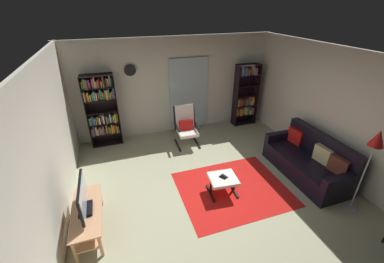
% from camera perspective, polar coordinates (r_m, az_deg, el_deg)
% --- Properties ---
extents(ground_plane, '(7.02, 7.02, 0.00)m').
position_cam_1_polar(ground_plane, '(5.04, 5.43, -13.76)').
color(ground_plane, '#A8A885').
extents(wall_back, '(5.60, 0.06, 2.60)m').
position_cam_1_polar(wall_back, '(6.82, -4.00, 10.45)').
color(wall_back, beige).
rests_on(wall_back, ground).
extents(wall_left, '(0.06, 6.00, 2.60)m').
position_cam_1_polar(wall_left, '(4.10, -30.90, -6.40)').
color(wall_left, beige).
rests_on(wall_left, ground).
extents(wall_right, '(0.06, 6.00, 2.60)m').
position_cam_1_polar(wall_right, '(5.88, 30.98, 3.47)').
color(wall_right, beige).
rests_on(wall_right, ground).
extents(glass_door_panel, '(1.10, 0.01, 2.00)m').
position_cam_1_polar(glass_door_panel, '(6.94, -0.75, 8.65)').
color(glass_door_panel, silver).
extents(area_rug, '(2.12, 1.75, 0.01)m').
position_cam_1_polar(area_rug, '(5.14, 9.43, -13.01)').
color(area_rug, red).
rests_on(area_rug, ground).
extents(tv_stand, '(0.45, 1.18, 0.46)m').
position_cam_1_polar(tv_stand, '(4.46, -23.04, -17.90)').
color(tv_stand, tan).
rests_on(tv_stand, ground).
extents(television, '(0.20, 0.81, 0.52)m').
position_cam_1_polar(television, '(4.21, -24.02, -14.05)').
color(television, black).
rests_on(television, tv_stand).
extents(bookshelf_near_tv, '(0.76, 0.30, 1.85)m').
position_cam_1_polar(bookshelf_near_tv, '(6.50, -20.24, 5.11)').
color(bookshelf_near_tv, black).
rests_on(bookshelf_near_tv, ground).
extents(bookshelf_near_sofa, '(0.69, 0.30, 1.81)m').
position_cam_1_polar(bookshelf_near_sofa, '(7.47, 12.25, 8.29)').
color(bookshelf_near_sofa, black).
rests_on(bookshelf_near_sofa, ground).
extents(leather_sofa, '(0.86, 1.89, 0.89)m').
position_cam_1_polar(leather_sofa, '(5.85, 25.58, -6.27)').
color(leather_sofa, black).
rests_on(leather_sofa, ground).
extents(lounge_armchair, '(0.58, 0.67, 1.02)m').
position_cam_1_polar(lounge_armchair, '(6.33, -1.42, 1.60)').
color(lounge_armchair, black).
rests_on(lounge_armchair, ground).
extents(ottoman, '(0.56, 0.53, 0.36)m').
position_cam_1_polar(ottoman, '(4.85, 7.21, -11.18)').
color(ottoman, white).
rests_on(ottoman, ground).
extents(tv_remote, '(0.09, 0.15, 0.02)m').
position_cam_1_polar(tv_remote, '(4.84, 7.60, -10.24)').
color(tv_remote, black).
rests_on(tv_remote, ottoman).
extents(cell_phone, '(0.14, 0.15, 0.01)m').
position_cam_1_polar(cell_phone, '(4.81, 7.16, -10.56)').
color(cell_phone, black).
rests_on(cell_phone, ottoman).
extents(floor_lamp_by_sofa, '(0.23, 0.23, 1.61)m').
position_cam_1_polar(floor_lamp_by_sofa, '(4.83, 36.86, -2.58)').
color(floor_lamp_by_sofa, '#A5A5AD').
rests_on(floor_lamp_by_sofa, ground).
extents(wall_clock, '(0.29, 0.03, 0.29)m').
position_cam_1_polar(wall_clock, '(6.42, -14.21, 13.67)').
color(wall_clock, silver).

